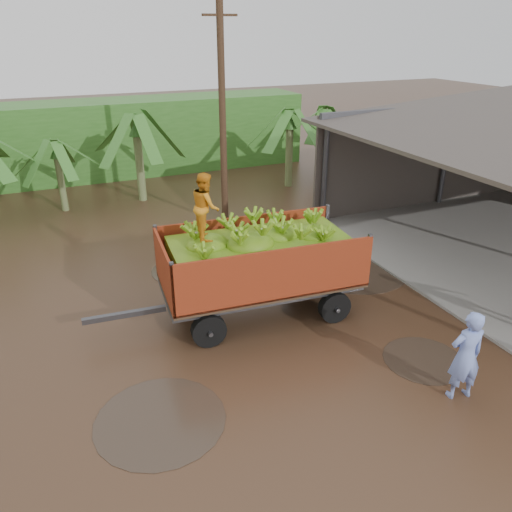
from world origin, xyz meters
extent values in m
plane|color=black|center=(0.00, 0.00, 0.00)|extent=(100.00, 100.00, 0.00)
cube|color=#383330|center=(11.00, 5.90, 2.00)|extent=(12.00, 0.12, 4.00)
cube|color=#2D661E|center=(-2.00, 16.00, 1.80)|extent=(22.00, 3.00, 3.60)
cube|color=#47474C|center=(-2.95, 0.92, 0.60)|extent=(1.96, 0.28, 0.13)
imported|color=orange|center=(-0.85, 0.80, 3.07)|extent=(0.71, 0.85, 1.58)
imported|color=#7B91E0|center=(2.84, -3.95, 0.99)|extent=(0.79, 0.60, 1.97)
cylinder|color=#47301E|center=(1.87, 7.06, 3.88)|extent=(0.24, 0.24, 7.76)
cube|color=#47301E|center=(1.87, 7.06, 7.18)|extent=(1.20, 0.08, 0.08)
camera|label=1|loc=(-4.14, -9.69, 6.85)|focal=35.00mm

